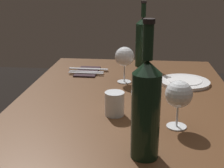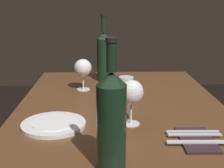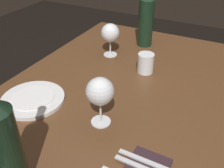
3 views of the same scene
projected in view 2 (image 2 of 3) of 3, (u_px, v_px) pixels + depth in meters
The scene contains 11 objects.
dining_table at pixel (121, 125), 1.37m from camera, with size 1.30×0.90×0.74m.
wine_glass_left at pixel (131, 93), 1.12m from camera, with size 0.09×0.09×0.17m.
wine_glass_right at pixel (83, 68), 1.56m from camera, with size 0.09×0.09×0.16m.
wine_bottle at pixel (104, 55), 1.74m from camera, with size 0.08×0.08×0.37m.
wine_bottle_second at pixel (111, 120), 0.81m from camera, with size 0.08×0.08×0.36m.
water_tumbler at pixel (126, 86), 1.51m from camera, with size 0.07×0.07×0.09m.
dinner_plate at pixel (54, 124), 1.13m from camera, with size 0.23×0.23×0.02m.
folded_napkin at pixel (197, 140), 1.02m from camera, with size 0.19×0.11×0.01m.
fork_inner at pixel (195, 135), 1.04m from camera, with size 0.02×0.18×0.00m.
fork_outer at pixel (193, 132), 1.06m from camera, with size 0.02×0.18×0.00m.
table_knife at pixel (200, 142), 0.98m from camera, with size 0.02×0.21×0.00m.
Camera 2 is at (1.28, -0.08, 1.19)m, focal length 49.74 mm.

